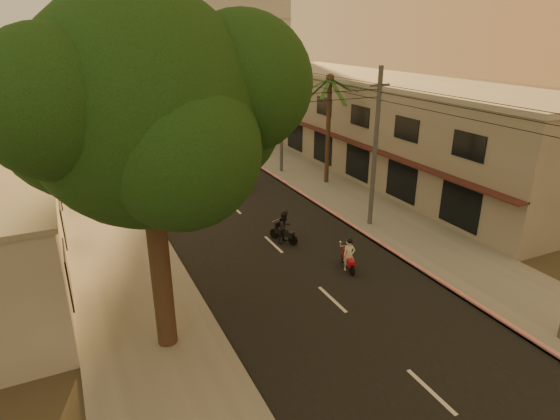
# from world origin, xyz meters

# --- Properties ---
(ground) EXTENTS (160.00, 160.00, 0.00)m
(ground) POSITION_xyz_m (0.00, 0.00, 0.00)
(ground) COLOR #383023
(ground) RESTS_ON ground
(road) EXTENTS (10.00, 140.00, 0.02)m
(road) POSITION_xyz_m (0.00, 20.00, 0.01)
(road) COLOR black
(road) RESTS_ON ground
(sidewalk_right) EXTENTS (5.00, 140.00, 0.12)m
(sidewalk_right) POSITION_xyz_m (7.50, 20.00, 0.06)
(sidewalk_right) COLOR slate
(sidewalk_right) RESTS_ON ground
(sidewalk_left) EXTENTS (5.00, 140.00, 0.12)m
(sidewalk_left) POSITION_xyz_m (-7.50, 20.00, 0.06)
(sidewalk_left) COLOR slate
(sidewalk_left) RESTS_ON ground
(curb_stripe) EXTENTS (0.20, 60.00, 0.20)m
(curb_stripe) POSITION_xyz_m (5.10, 15.00, 0.10)
(curb_stripe) COLOR red
(curb_stripe) RESTS_ON ground
(shophouse_row) EXTENTS (8.80, 34.20, 7.30)m
(shophouse_row) POSITION_xyz_m (13.95, 18.00, 3.65)
(shophouse_row) COLOR gray
(shophouse_row) RESTS_ON ground
(distant_tower) EXTENTS (12.10, 12.10, 28.00)m
(distant_tower) POSITION_xyz_m (16.00, 56.00, 14.00)
(distant_tower) COLOR #B7B5B2
(distant_tower) RESTS_ON ground
(broadleaf_tree) EXTENTS (9.60, 8.70, 12.10)m
(broadleaf_tree) POSITION_xyz_m (-6.61, 2.14, 8.48)
(broadleaf_tree) COLOR black
(broadleaf_tree) RESTS_ON ground
(palm_tree) EXTENTS (5.00, 5.00, 8.20)m
(palm_tree) POSITION_xyz_m (8.00, 16.00, 7.15)
(palm_tree) COLOR black
(palm_tree) RESTS_ON ground
(utility_poles) EXTENTS (1.20, 48.26, 9.00)m
(utility_poles) POSITION_xyz_m (6.20, 20.00, 6.54)
(utility_poles) COLOR #38383A
(utility_poles) RESTS_ON ground
(filler_right) EXTENTS (8.00, 14.00, 6.00)m
(filler_right) POSITION_xyz_m (14.00, 45.00, 3.00)
(filler_right) COLOR #A6A096
(filler_right) RESTS_ON ground
(filler_left_near) EXTENTS (8.00, 14.00, 4.40)m
(filler_left_near) POSITION_xyz_m (-14.00, 34.00, 2.20)
(filler_left_near) COLOR #A6A096
(filler_left_near) RESTS_ON ground
(filler_left_far) EXTENTS (8.00, 14.00, 7.00)m
(filler_left_far) POSITION_xyz_m (-14.00, 52.00, 3.50)
(filler_left_far) COLOR #A6A096
(filler_left_far) RESTS_ON ground
(scooter_red) EXTENTS (0.83, 1.68, 1.68)m
(scooter_red) POSITION_xyz_m (2.07, 3.95, 0.74)
(scooter_red) COLOR black
(scooter_red) RESTS_ON ground
(scooter_mid_a) EXTENTS (1.34, 1.75, 1.85)m
(scooter_mid_a) POSITION_xyz_m (0.68, 8.05, 0.85)
(scooter_mid_a) COLOR black
(scooter_mid_a) RESTS_ON ground
(scooter_mid_b) EXTENTS (1.23, 1.80, 1.81)m
(scooter_mid_b) POSITION_xyz_m (1.93, 17.41, 0.82)
(scooter_mid_b) COLOR black
(scooter_mid_b) RESTS_ON ground
(scooter_far_a) EXTENTS (1.16, 1.94, 1.94)m
(scooter_far_a) POSITION_xyz_m (-1.32, 19.55, 0.88)
(scooter_far_a) COLOR black
(scooter_far_a) RESTS_ON ground
(parked_car) EXTENTS (2.32, 4.84, 1.51)m
(parked_car) POSITION_xyz_m (4.07, 25.92, 0.76)
(parked_car) COLOR gray
(parked_car) RESTS_ON ground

